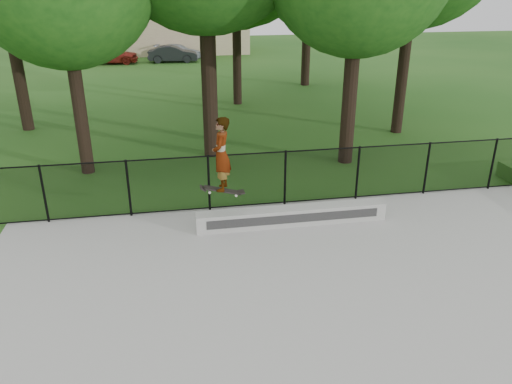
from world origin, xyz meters
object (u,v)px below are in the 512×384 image
skater_airborne (221,156)px  car_c (178,51)px  grind_ledge (292,216)px  car_a (110,54)px  car_b (173,54)px

skater_airborne → car_c: bearing=89.9°
grind_ledge → car_a: car_a is taller
car_b → car_c: size_ratio=1.00×
car_c → skater_airborne: size_ratio=1.74×
skater_airborne → car_b: bearing=90.9°
car_a → car_c: bearing=-61.2°
car_b → skater_airborne: skater_airborne is taller
car_c → skater_airborne: bearing=-163.1°
car_a → skater_airborne: skater_airborne is taller
car_a → car_c: (4.95, 1.97, -0.16)m
car_a → car_b: car_a is taller
car_a → skater_airborne: size_ratio=2.09×
car_a → grind_ledge: bearing=-159.4°
grind_ledge → car_b: car_b is taller
grind_ledge → car_a: (-6.61, 27.45, 0.39)m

